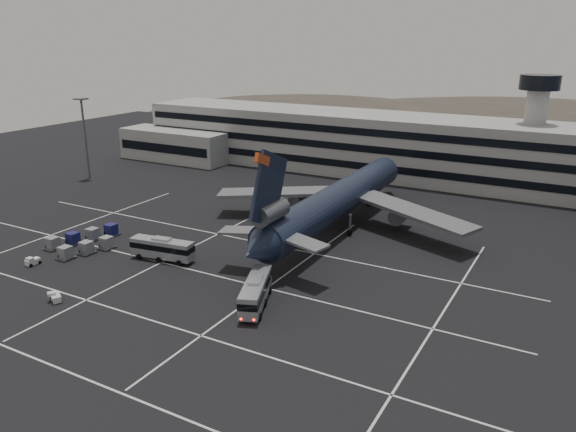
# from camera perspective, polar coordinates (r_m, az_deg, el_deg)

# --- Properties ---
(ground) EXTENTS (260.00, 260.00, 0.00)m
(ground) POSITION_cam_1_polar(r_m,az_deg,el_deg) (77.92, -11.36, -6.47)
(ground) COLOR black
(ground) RESTS_ON ground
(lane_markings) EXTENTS (90.00, 55.62, 0.01)m
(lane_markings) POSITION_cam_1_polar(r_m,az_deg,el_deg) (77.84, -10.47, -6.43)
(lane_markings) COLOR silver
(lane_markings) RESTS_ON ground
(terminal) EXTENTS (125.00, 26.00, 24.00)m
(terminal) POSITION_cam_1_polar(r_m,az_deg,el_deg) (136.40, 7.16, 7.33)
(terminal) COLOR gray
(terminal) RESTS_ON ground
(hills) EXTENTS (352.00, 180.00, 44.00)m
(hills) POSITION_cam_1_polar(r_m,az_deg,el_deg) (229.38, 21.41, 5.70)
(hills) COLOR #38332B
(hills) RESTS_ON ground
(lightpole_left) EXTENTS (2.40, 2.40, 18.28)m
(lightpole_left) POSITION_cam_1_polar(r_m,az_deg,el_deg) (136.49, -20.02, 8.49)
(lightpole_left) COLOR slate
(lightpole_left) RESTS_ON ground
(trijet_main) EXTENTS (47.45, 57.53, 18.08)m
(trijet_main) POSITION_cam_1_polar(r_m,az_deg,el_deg) (94.49, 4.94, 1.60)
(trijet_main) COLOR black
(trijet_main) RESTS_ON ground
(bus_near) EXTENTS (6.03, 10.49, 3.65)m
(bus_near) POSITION_cam_1_polar(r_m,az_deg,el_deg) (69.07, -3.31, -7.59)
(bus_near) COLOR gray
(bus_near) RESTS_ON ground
(bus_far) EXTENTS (10.03, 3.63, 3.46)m
(bus_far) POSITION_cam_1_polar(r_m,az_deg,el_deg) (84.55, -12.65, -3.18)
(bus_far) COLOR gray
(bus_far) RESTS_ON ground
(tug_a) EXTENTS (1.30, 2.03, 1.25)m
(tug_a) POSITION_cam_1_polar(r_m,az_deg,el_deg) (89.23, -24.53, -4.21)
(tug_a) COLOR silver
(tug_a) RESTS_ON ground
(tug_b) EXTENTS (2.25, 1.96, 1.24)m
(tug_b) POSITION_cam_1_polar(r_m,az_deg,el_deg) (76.29, -22.52, -7.65)
(tug_b) COLOR silver
(tug_b) RESTS_ON ground
(uld_cluster) EXTENTS (9.83, 13.67, 1.97)m
(uld_cluster) POSITION_cam_1_polar(r_m,az_deg,el_deg) (93.38, -19.98, -2.42)
(uld_cluster) COLOR #2D2D30
(uld_cluster) RESTS_ON ground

